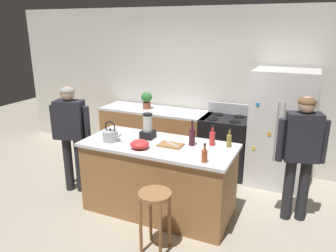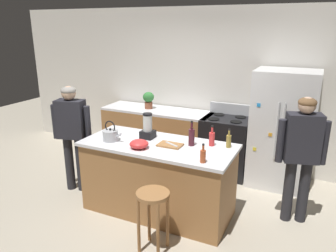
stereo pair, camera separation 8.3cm
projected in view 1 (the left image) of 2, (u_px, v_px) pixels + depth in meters
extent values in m
plane|color=#B2A893|center=(159.00, 210.00, 4.40)|extent=(14.00, 14.00, 0.00)
cube|color=silver|center=(207.00, 87.00, 5.70)|extent=(8.00, 0.10, 2.70)
cube|color=#9E6B3D|center=(159.00, 179.00, 4.26)|extent=(1.90, 0.80, 0.92)
cube|color=silver|center=(158.00, 145.00, 4.12)|extent=(1.96, 0.86, 0.04)
cube|color=#9E6B3D|center=(156.00, 136.00, 5.92)|extent=(2.00, 0.64, 0.92)
cube|color=silver|center=(156.00, 111.00, 5.78)|extent=(2.00, 0.64, 0.04)
cube|color=silver|center=(281.00, 129.00, 4.92)|extent=(0.90, 0.70, 1.78)
cylinder|color=#B7BABF|center=(276.00, 130.00, 4.58)|extent=(0.02, 0.02, 0.80)
cylinder|color=#B7BABF|center=(282.00, 131.00, 4.55)|extent=(0.02, 0.02, 0.80)
cube|color=orange|center=(285.00, 147.00, 4.61)|extent=(0.05, 0.01, 0.05)
cube|color=yellow|center=(254.00, 148.00, 4.81)|extent=(0.05, 0.01, 0.05)
cube|color=orange|center=(269.00, 134.00, 4.65)|extent=(0.05, 0.01, 0.05)
cube|color=#268CD8|center=(258.00, 105.00, 4.61)|extent=(0.05, 0.01, 0.05)
cube|color=black|center=(224.00, 146.00, 5.39)|extent=(0.76, 0.64, 0.96)
cube|color=black|center=(219.00, 155.00, 5.12)|extent=(0.60, 0.01, 0.24)
cube|color=#B7BABF|center=(231.00, 109.00, 5.48)|extent=(0.76, 0.06, 0.18)
cylinder|color=black|center=(213.00, 119.00, 5.19)|extent=(0.18, 0.18, 0.01)
cylinder|color=black|center=(235.00, 121.00, 5.05)|extent=(0.18, 0.18, 0.01)
cylinder|color=black|center=(218.00, 114.00, 5.45)|extent=(0.18, 0.18, 0.01)
cylinder|color=black|center=(239.00, 117.00, 5.31)|extent=(0.18, 0.18, 0.01)
cylinder|color=#26262B|center=(68.00, 164.00, 4.85)|extent=(0.16, 0.16, 0.83)
cylinder|color=#26262B|center=(80.00, 165.00, 4.82)|extent=(0.16, 0.16, 0.83)
cube|color=#26262D|center=(70.00, 120.00, 4.63)|extent=(0.44, 0.32, 0.56)
cylinder|color=#26262D|center=(54.00, 122.00, 4.68)|extent=(0.11, 0.11, 0.50)
cylinder|color=#26262D|center=(87.00, 124.00, 4.60)|extent=(0.11, 0.11, 0.50)
sphere|color=#D8AD8C|center=(68.00, 93.00, 4.52)|extent=(0.24, 0.24, 0.20)
ellipsoid|color=gray|center=(67.00, 91.00, 4.51)|extent=(0.26, 0.26, 0.12)
cylinder|color=#26262B|center=(303.00, 190.00, 4.09)|extent=(0.16, 0.16, 0.82)
cylinder|color=#26262B|center=(288.00, 189.00, 4.11)|extent=(0.16, 0.16, 0.82)
cube|color=#26262D|center=(303.00, 137.00, 3.89)|extent=(0.45, 0.33, 0.59)
cylinder|color=#26262D|center=(324.00, 142.00, 3.88)|extent=(0.11, 0.11, 0.54)
cylinder|color=#26262D|center=(281.00, 140.00, 3.94)|extent=(0.11, 0.11, 0.54)
sphere|color=#D8AD8C|center=(307.00, 105.00, 3.77)|extent=(0.25, 0.25, 0.20)
ellipsoid|color=brown|center=(307.00, 102.00, 3.76)|extent=(0.26, 0.26, 0.12)
cylinder|color=#9E6B3D|center=(155.00, 194.00, 3.43)|extent=(0.36, 0.36, 0.04)
cylinder|color=#9E6B3D|center=(141.00, 226.00, 3.48)|extent=(0.04, 0.04, 0.67)
cylinder|color=#9E6B3D|center=(160.00, 232.00, 3.39)|extent=(0.04, 0.04, 0.67)
cylinder|color=#9E6B3D|center=(151.00, 215.00, 3.68)|extent=(0.04, 0.04, 0.67)
cylinder|color=#9E6B3D|center=(169.00, 220.00, 3.59)|extent=(0.04, 0.04, 0.67)
cylinder|color=brown|center=(147.00, 105.00, 5.83)|extent=(0.14, 0.14, 0.12)
ellipsoid|color=#337A38|center=(147.00, 97.00, 5.78)|extent=(0.20, 0.20, 0.18)
cube|color=black|center=(148.00, 135.00, 4.30)|extent=(0.17, 0.17, 0.10)
cylinder|color=silver|center=(148.00, 123.00, 4.26)|extent=(0.12, 0.12, 0.21)
cylinder|color=black|center=(147.00, 114.00, 4.22)|extent=(0.12, 0.12, 0.02)
cylinder|color=#B24C26|center=(204.00, 156.00, 3.54)|extent=(0.06, 0.06, 0.14)
cylinder|color=#B24C26|center=(205.00, 148.00, 3.51)|extent=(0.02, 0.02, 0.06)
cylinder|color=black|center=(205.00, 144.00, 3.50)|extent=(0.03, 0.03, 0.02)
cylinder|color=#471923|center=(192.00, 137.00, 4.03)|extent=(0.08, 0.08, 0.21)
cylinder|color=#471923|center=(192.00, 126.00, 3.99)|extent=(0.03, 0.03, 0.09)
cylinder|color=black|center=(192.00, 122.00, 3.97)|extent=(0.03, 0.03, 0.02)
cylinder|color=olive|center=(229.00, 141.00, 3.99)|extent=(0.06, 0.06, 0.15)
cylinder|color=olive|center=(230.00, 132.00, 3.95)|extent=(0.02, 0.02, 0.07)
cylinder|color=black|center=(230.00, 129.00, 3.94)|extent=(0.03, 0.03, 0.02)
cylinder|color=red|center=(212.00, 139.00, 4.04)|extent=(0.07, 0.07, 0.17)
cylinder|color=red|center=(213.00, 130.00, 4.00)|extent=(0.03, 0.03, 0.07)
cylinder|color=black|center=(213.00, 126.00, 3.99)|extent=(0.03, 0.03, 0.02)
ellipsoid|color=red|center=(140.00, 144.00, 3.95)|extent=(0.23, 0.23, 0.10)
cylinder|color=#B7BABF|center=(111.00, 136.00, 4.19)|extent=(0.20, 0.20, 0.14)
sphere|color=black|center=(110.00, 130.00, 4.17)|extent=(0.03, 0.03, 0.03)
cylinder|color=#B7BABF|center=(119.00, 136.00, 4.13)|extent=(0.09, 0.03, 0.08)
torus|color=black|center=(110.00, 127.00, 4.16)|extent=(0.16, 0.02, 0.16)
cube|color=#9E6B3D|center=(171.00, 145.00, 4.04)|extent=(0.30, 0.20, 0.02)
cube|color=#B7BABF|center=(172.00, 144.00, 4.03)|extent=(0.21, 0.12, 0.01)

